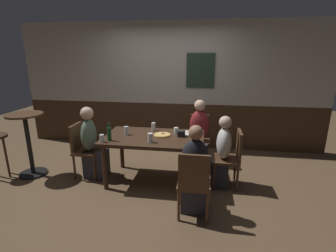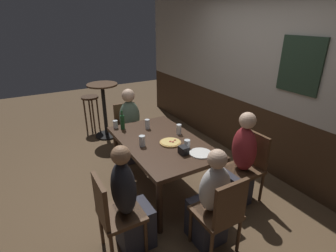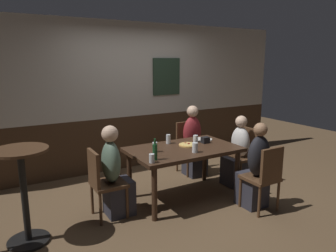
% 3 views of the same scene
% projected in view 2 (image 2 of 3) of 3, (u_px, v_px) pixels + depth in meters
% --- Properties ---
extents(ground_plane, '(12.00, 12.00, 0.00)m').
position_uv_depth(ground_plane, '(162.00, 189.00, 3.56)').
color(ground_plane, brown).
extents(wall_back, '(6.40, 0.13, 2.60)m').
position_uv_depth(wall_back, '(259.00, 82.00, 3.81)').
color(wall_back, '#3D2819').
rests_on(wall_back, ground_plane).
extents(dining_table, '(1.53, 0.92, 0.74)m').
position_uv_depth(dining_table, '(161.00, 147.00, 3.31)').
color(dining_table, '#382316').
rests_on(dining_table, ground_plane).
extents(chair_head_west, '(0.40, 0.40, 0.88)m').
position_uv_depth(chair_head_west, '(128.00, 127.00, 4.31)').
color(chair_head_west, '#513521').
rests_on(chair_head_west, ground_plane).
extents(chair_head_east, '(0.40, 0.40, 0.88)m').
position_uv_depth(chair_head_east, '(221.00, 212.00, 2.43)').
color(chair_head_east, '#513521').
rests_on(chair_head_east, ground_plane).
extents(chair_right_far, '(0.40, 0.40, 0.88)m').
position_uv_depth(chair_right_far, '(249.00, 163.00, 3.24)').
color(chair_right_far, '#513521').
rests_on(chair_right_far, ground_plane).
extents(chair_right_near, '(0.40, 0.40, 0.88)m').
position_uv_depth(chair_right_near, '(113.00, 212.00, 2.43)').
color(chair_right_near, '#513521').
rests_on(chair_right_near, ground_plane).
extents(person_head_west, '(0.37, 0.34, 1.17)m').
position_uv_depth(person_head_west, '(131.00, 130.00, 4.18)').
color(person_head_west, '#2D2D38').
rests_on(person_head_west, ground_plane).
extents(person_head_east, '(0.37, 0.34, 1.10)m').
position_uv_depth(person_head_east, '(210.00, 205.00, 2.57)').
color(person_head_east, '#2D2D38').
rests_on(person_head_east, ground_plane).
extents(person_right_far, '(0.34, 0.37, 1.19)m').
position_uv_depth(person_right_far, '(239.00, 166.00, 3.16)').
color(person_right_far, '#2D2D38').
rests_on(person_right_far, ground_plane).
extents(person_right_near, '(0.34, 0.37, 1.16)m').
position_uv_depth(person_right_near, '(130.00, 207.00, 2.51)').
color(person_right_near, '#2D2D38').
rests_on(person_right_near, ground_plane).
extents(pizza, '(0.27, 0.27, 0.03)m').
position_uv_depth(pizza, '(170.00, 142.00, 3.20)').
color(pizza, tan).
rests_on(pizza, dining_table).
extents(highball_clear, '(0.07, 0.07, 0.11)m').
position_uv_depth(highball_clear, '(115.00, 125.00, 3.64)').
color(highball_clear, silver).
rests_on(highball_clear, dining_table).
extents(pint_glass_stout, '(0.07, 0.07, 0.10)m').
position_uv_depth(pint_glass_stout, '(187.00, 144.00, 3.08)').
color(pint_glass_stout, silver).
rests_on(pint_glass_stout, dining_table).
extents(pint_glass_amber, '(0.07, 0.07, 0.13)m').
position_uv_depth(pint_glass_amber, '(147.00, 125.00, 3.61)').
color(pint_glass_amber, silver).
rests_on(pint_glass_amber, dining_table).
extents(pint_glass_pale, '(0.07, 0.07, 0.13)m').
position_uv_depth(pint_glass_pale, '(179.00, 130.00, 3.44)').
color(pint_glass_pale, silver).
rests_on(pint_glass_pale, dining_table).
extents(beer_glass_tall, '(0.08, 0.08, 0.13)m').
position_uv_depth(beer_glass_tall, '(142.00, 141.00, 3.12)').
color(beer_glass_tall, silver).
rests_on(beer_glass_tall, dining_table).
extents(beer_bottle_green, '(0.06, 0.06, 0.27)m').
position_uv_depth(beer_bottle_green, '(122.00, 122.00, 3.58)').
color(beer_bottle_green, '#194723').
rests_on(beer_bottle_green, dining_table).
extents(plate_white_large, '(0.26, 0.26, 0.01)m').
position_uv_depth(plate_white_large, '(201.00, 153.00, 2.96)').
color(plate_white_large, white).
rests_on(plate_white_large, dining_table).
extents(condiment_caddy, '(0.11, 0.09, 0.09)m').
position_uv_depth(condiment_caddy, '(184.00, 150.00, 2.95)').
color(condiment_caddy, black).
rests_on(condiment_caddy, dining_table).
extents(side_bar_table, '(0.56, 0.56, 1.05)m').
position_uv_depth(side_bar_table, '(104.00, 106.00, 4.92)').
color(side_bar_table, black).
rests_on(side_bar_table, ground_plane).
extents(bar_stool, '(0.34, 0.34, 0.72)m').
position_uv_depth(bar_stool, '(91.00, 104.00, 5.23)').
color(bar_stool, '#422B1C').
rests_on(bar_stool, ground_plane).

